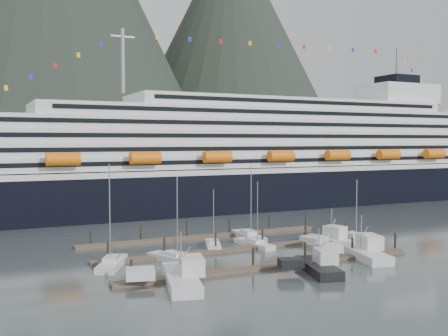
{
  "coord_description": "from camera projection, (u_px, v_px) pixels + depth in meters",
  "views": [
    {
      "loc": [
        -44.15,
        -74.5,
        18.43
      ],
      "look_at": [
        2.14,
        22.0,
        12.82
      ],
      "focal_mm": 42.0,
      "sensor_mm": 36.0,
      "label": 1
    }
  ],
  "objects": [
    {
      "name": "ground",
      "position": [
        270.0,
        251.0,
        87.11
      ],
      "size": [
        1600.0,
        1600.0,
        0.0
      ],
      "primitive_type": "plane",
      "color": "#4D595A",
      "rests_on": "ground"
    },
    {
      "name": "mountains",
      "position": [
        59.0,
        20.0,
        631.14
      ],
      "size": [
        870.0,
        440.0,
        420.0
      ],
      "color": "black",
      "rests_on": "ground"
    },
    {
      "name": "cruise_ship",
      "position": [
        262.0,
        163.0,
        148.92
      ],
      "size": [
        210.0,
        30.4,
        50.3
      ],
      "color": "black",
      "rests_on": "ground"
    },
    {
      "name": "dock_near",
      "position": [
        275.0,
        265.0,
        76.01
      ],
      "size": [
        48.18,
        2.28,
        3.2
      ],
      "color": "#4B3B30",
      "rests_on": "ground"
    },
    {
      "name": "dock_mid",
      "position": [
        235.0,
        249.0,
        87.72
      ],
      "size": [
        48.18,
        2.28,
        3.2
      ],
      "color": "#4B3B30",
      "rests_on": "ground"
    },
    {
      "name": "dock_far",
      "position": [
        204.0,
        236.0,
        99.42
      ],
      "size": [
        48.18,
        2.28,
        3.2
      ],
      "color": "#4B3B30",
      "rests_on": "ground"
    },
    {
      "name": "sailboat_a",
      "position": [
        112.0,
        264.0,
        76.2
      ],
      "size": [
        6.61,
        9.5,
        15.54
      ],
      "rotation": [
        0.0,
        0.0,
        1.1
      ],
      "color": "silver",
      "rests_on": "ground"
    },
    {
      "name": "sailboat_b",
      "position": [
        173.0,
        259.0,
        79.95
      ],
      "size": [
        5.93,
        9.51,
        13.48
      ],
      "rotation": [
        0.0,
        0.0,
        1.98
      ],
      "color": "silver",
      "rests_on": "ground"
    },
    {
      "name": "sailboat_c",
      "position": [
        213.0,
        245.0,
        90.12
      ],
      "size": [
        5.12,
        8.68,
        10.51
      ],
      "rotation": [
        0.0,
        0.0,
        1.21
      ],
      "color": "silver",
      "rests_on": "ground"
    },
    {
      "name": "sailboat_d",
      "position": [
        254.0,
        244.0,
        91.09
      ],
      "size": [
        3.37,
        9.6,
        11.76
      ],
      "rotation": [
        0.0,
        0.0,
        1.69
      ],
      "color": "silver",
      "rests_on": "ground"
    },
    {
      "name": "sailboat_g",
      "position": [
        249.0,
        237.0,
        98.27
      ],
      "size": [
        3.54,
        10.97,
        14.33
      ],
      "rotation": [
        0.0,
        0.0,
        1.49
      ],
      "color": "silver",
      "rests_on": "ground"
    },
    {
      "name": "sailboat_h",
      "position": [
        353.0,
        239.0,
        95.41
      ],
      "size": [
        3.54,
        9.74,
        11.89
      ],
      "rotation": [
        0.0,
        0.0,
        1.49
      ],
      "color": "silver",
      "rests_on": "ground"
    },
    {
      "name": "trawler_a",
      "position": [
        180.0,
        277.0,
        66.99
      ],
      "size": [
        10.6,
        14.13,
        7.51
      ],
      "rotation": [
        0.0,
        0.0,
        1.32
      ],
      "color": "silver",
      "rests_on": "ground"
    },
    {
      "name": "trawler_b",
      "position": [
        318.0,
        266.0,
        73.12
      ],
      "size": [
        8.81,
        11.11,
        6.86
      ],
      "rotation": [
        0.0,
        0.0,
        1.31
      ],
      "color": "black",
      "rests_on": "ground"
    },
    {
      "name": "trawler_c",
      "position": [
        360.0,
        251.0,
        83.06
      ],
      "size": [
        10.81,
        14.79,
        7.32
      ],
      "rotation": [
        0.0,
        0.0,
        1.34
      ],
      "color": "silver",
      "rests_on": "ground"
    },
    {
      "name": "trawler_e",
      "position": [
        331.0,
        241.0,
        91.16
      ],
      "size": [
        9.52,
        11.69,
        7.23
      ],
      "rotation": [
        0.0,
        0.0,
        1.9
      ],
      "color": "silver",
      "rests_on": "ground"
    }
  ]
}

